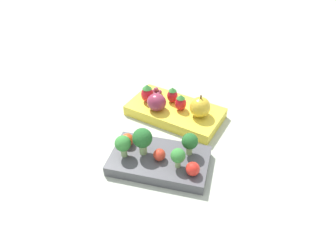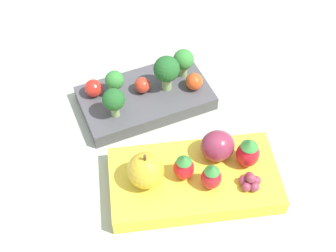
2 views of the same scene
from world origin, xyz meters
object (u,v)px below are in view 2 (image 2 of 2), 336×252
at_px(cherry_tomato_0, 142,85).
at_px(cherry_tomato_1, 93,88).
at_px(broccoli_floret_1, 183,60).
at_px(grape_cluster, 250,182).
at_px(cherry_tomato_2, 194,82).
at_px(broccoli_floret_3, 114,100).
at_px(broccoli_floret_2, 167,70).
at_px(strawberry_0, 211,177).
at_px(apple, 146,170).
at_px(bento_box_savoury, 145,98).
at_px(broccoli_floret_0, 115,81).
at_px(plum, 218,146).
at_px(bento_box_fruit, 194,180).
at_px(strawberry_2, 181,168).
at_px(strawberry_1, 248,153).

distance_m(cherry_tomato_0, cherry_tomato_1, 0.07).
bearing_deg(broccoli_floret_1, grape_cluster, -84.50).
bearing_deg(cherry_tomato_2, broccoli_floret_3, -171.08).
relative_size(broccoli_floret_3, cherry_tomato_2, 1.87).
bearing_deg(broccoli_floret_2, strawberry_0, -88.45).
height_order(apple, grape_cluster, apple).
bearing_deg(strawberry_0, cherry_tomato_2, 78.48).
distance_m(bento_box_savoury, cherry_tomato_0, 0.03).
xyz_separation_m(cherry_tomato_1, grape_cluster, (0.17, -0.22, -0.00)).
bearing_deg(broccoli_floret_0, cherry_tomato_1, 165.78).
distance_m(broccoli_floret_3, plum, 0.16).
relative_size(bento_box_fruit, broccoli_floret_0, 5.49).
xyz_separation_m(cherry_tomato_1, apple, (0.04, -0.18, 0.01)).
bearing_deg(bento_box_savoury, strawberry_0, -77.91).
bearing_deg(bento_box_fruit, broccoli_floret_0, 111.10).
distance_m(cherry_tomato_1, grape_cluster, 0.28).
xyz_separation_m(cherry_tomato_0, cherry_tomato_1, (-0.07, 0.01, 0.00)).
height_order(broccoli_floret_1, strawberry_0, broccoli_floret_1).
height_order(cherry_tomato_2, strawberry_2, strawberry_2).
bearing_deg(broccoli_floret_1, plum, -91.23).
bearing_deg(strawberry_1, bento_box_fruit, 179.41).
height_order(bento_box_fruit, strawberry_0, strawberry_0).
bearing_deg(cherry_tomato_2, bento_box_fruit, -108.09).
distance_m(bento_box_fruit, strawberry_0, 0.04).
bearing_deg(bento_box_savoury, broccoli_floret_0, 165.82).
distance_m(broccoli_floret_1, strawberry_2, 0.20).
bearing_deg(cherry_tomato_1, strawberry_2, -65.74).
distance_m(broccoli_floret_0, broccoli_floret_3, 0.04).
bearing_deg(broccoli_floret_1, cherry_tomato_1, -179.17).
bearing_deg(plum, apple, -172.72).
height_order(broccoli_floret_2, cherry_tomato_2, broccoli_floret_2).
height_order(broccoli_floret_2, plum, broccoli_floret_2).
distance_m(bento_box_savoury, broccoli_floret_2, 0.06).
bearing_deg(cherry_tomato_0, cherry_tomato_2, -11.61).
bearing_deg(broccoli_floret_1, broccoli_floret_0, -174.71).
xyz_separation_m(cherry_tomato_2, plum, (-0.01, -0.13, 0.01)).
bearing_deg(bento_box_fruit, cherry_tomato_2, 71.91).
distance_m(broccoli_floret_0, broccoli_floret_1, 0.11).
bearing_deg(strawberry_2, bento_box_savoury, 92.26).
xyz_separation_m(cherry_tomato_1, plum, (0.14, -0.16, 0.01)).
xyz_separation_m(bento_box_savoury, apple, (-0.04, -0.16, 0.04)).
distance_m(broccoli_floret_0, apple, 0.17).
xyz_separation_m(broccoli_floret_2, plum, (0.03, -0.15, -0.02)).
height_order(cherry_tomato_2, strawberry_0, strawberry_0).
bearing_deg(cherry_tomato_0, broccoli_floret_1, 12.40).
xyz_separation_m(broccoli_floret_2, strawberry_1, (0.06, -0.17, -0.01)).
height_order(broccoli_floret_3, cherry_tomato_0, broccoli_floret_3).
xyz_separation_m(bento_box_savoury, grape_cluster, (0.09, -0.20, 0.02)).
bearing_deg(strawberry_0, apple, 159.13).
height_order(broccoli_floret_3, grape_cluster, broccoli_floret_3).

